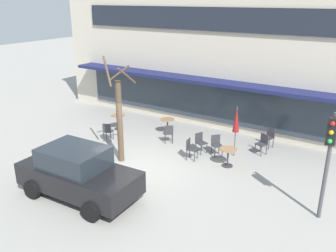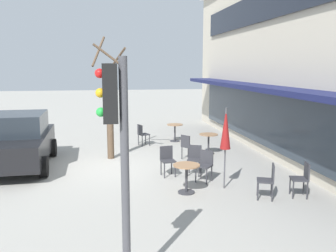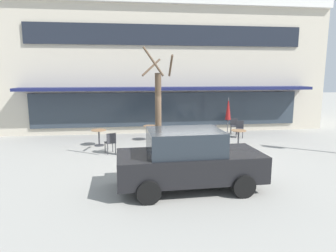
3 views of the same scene
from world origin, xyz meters
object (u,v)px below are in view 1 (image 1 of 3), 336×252
cafe_table_near_wall (167,124)px  cafe_table_by_tree (228,154)px  cafe_chair_2 (217,144)px  cafe_chair_5 (190,148)px  cafe_chair_0 (108,130)px  traffic_light_pole (329,150)px  cafe_chair_6 (263,143)px  street_tree (119,117)px  patio_umbrella_green_folded (236,120)px  cafe_table_streetside (118,120)px  parked_sedan (78,173)px  cafe_chair_3 (169,132)px  cafe_chair_4 (200,141)px  cafe_chair_1 (269,136)px

cafe_table_near_wall → cafe_table_by_tree: (4.00, -1.76, 0.00)m
cafe_chair_2 → cafe_chair_5: size_ratio=1.00×
cafe_chair_0 → traffic_light_pole: 9.91m
cafe_chair_2 → cafe_chair_6: (1.63, 1.17, 0.00)m
cafe_chair_0 → street_tree: 2.70m
patio_umbrella_green_folded → cafe_chair_6: patio_umbrella_green_folded is taller
traffic_light_pole → cafe_chair_2: bearing=150.9°
cafe_table_by_tree → patio_umbrella_green_folded: (-0.17, 1.09, 1.11)m
patio_umbrella_green_folded → traffic_light_pole: size_ratio=0.65×
cafe_table_streetside → cafe_chair_0: (0.63, -1.51, 0.01)m
cafe_table_near_wall → cafe_chair_2: size_ratio=0.85×
patio_umbrella_green_folded → parked_sedan: (-3.18, -5.93, -0.75)m
cafe_chair_3 → cafe_chair_4: bearing=-5.7°
cafe_chair_2 → cafe_chair_4: 0.72m
cafe_chair_0 → cafe_chair_5: same height
cafe_table_streetside → parked_sedan: 6.58m
cafe_table_by_tree → cafe_chair_2: size_ratio=0.85×
cafe_table_by_tree → cafe_table_streetside: bearing=171.7°
cafe_chair_0 → cafe_chair_5: (4.26, 0.33, 0.00)m
patio_umbrella_green_folded → parked_sedan: size_ratio=0.52×
cafe_table_near_wall → cafe_chair_1: (4.78, 1.04, 0.01)m
cafe_chair_4 → cafe_chair_5: 0.84m
cafe_table_by_tree → cafe_chair_4: (-1.56, 0.60, 0.01)m
cafe_table_streetside → cafe_table_by_tree: (6.47, -0.94, 0.00)m
parked_sedan → traffic_light_pole: (7.17, 2.98, 1.42)m
cafe_chair_6 → parked_sedan: (-4.12, -6.75, 0.35)m
cafe_table_near_wall → cafe_table_by_tree: bearing=-23.8°
cafe_chair_2 → cafe_table_by_tree: bearing=-41.0°
cafe_table_near_wall → cafe_chair_4: size_ratio=0.85×
cafe_chair_0 → street_tree: (1.91, -1.33, 1.37)m
cafe_table_by_tree → cafe_chair_5: size_ratio=0.85×
cafe_table_by_tree → cafe_chair_6: cafe_chair_6 is taller
cafe_chair_1 → cafe_chair_3: same height
cafe_table_near_wall → cafe_chair_4: (2.44, -1.16, 0.01)m
cafe_chair_1 → parked_sedan: size_ratio=0.21×
cafe_table_near_wall → patio_umbrella_green_folded: patio_umbrella_green_folded is taller
traffic_light_pole → cafe_chair_3: bearing=159.6°
traffic_light_pole → cafe_table_streetside: bearing=164.7°
cafe_chair_3 → cafe_chair_4: (1.74, -0.17, 0.00)m
cafe_chair_3 → cafe_chair_5: same height
patio_umbrella_green_folded → cafe_chair_4: patio_umbrella_green_folded is taller
cafe_table_near_wall → cafe_chair_2: 3.31m
cafe_chair_5 → street_tree: 3.19m
cafe_chair_3 → parked_sedan: parked_sedan is taller
traffic_light_pole → cafe_table_by_tree: bearing=154.0°
parked_sedan → patio_umbrella_green_folded: bearing=61.8°
cafe_chair_3 → cafe_chair_0: bearing=-152.2°
street_tree → cafe_table_streetside: bearing=131.7°
cafe_chair_3 → street_tree: 3.07m
cafe_table_near_wall → street_tree: street_tree is taller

